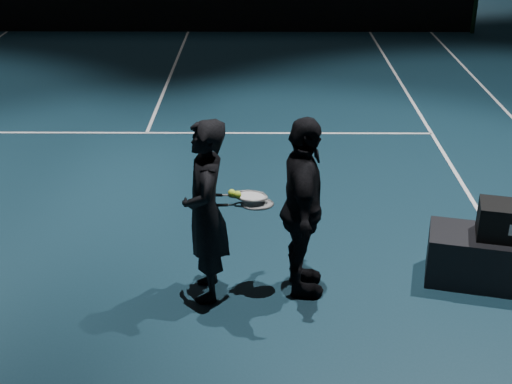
% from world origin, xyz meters
% --- Properties ---
extents(floor, '(36.00, 36.00, 0.00)m').
position_xyz_m(floor, '(0.00, 0.00, 0.00)').
color(floor, '#0E2732').
rests_on(floor, ground).
extents(court_lines, '(10.98, 23.78, 0.01)m').
position_xyz_m(court_lines, '(0.00, 0.00, 0.00)').
color(court_lines, white).
rests_on(court_lines, floor).
extents(net_post_right, '(0.10, 0.10, 1.10)m').
position_xyz_m(net_post_right, '(6.40, 0.00, 0.55)').
color(net_post_right, black).
rests_on(net_post_right, floor).
extents(net_mesh, '(12.80, 0.02, 0.86)m').
position_xyz_m(net_mesh, '(0.00, 0.00, 0.45)').
color(net_mesh, black).
rests_on(net_mesh, floor).
extents(player_a, '(0.45, 0.64, 1.68)m').
position_xyz_m(player_a, '(1.17, -10.53, 0.84)').
color(player_a, black).
rests_on(player_a, floor).
extents(player_b, '(0.42, 0.98, 1.68)m').
position_xyz_m(player_b, '(2.01, -10.47, 0.84)').
color(player_b, black).
rests_on(player_b, floor).
extents(racket_lower, '(0.69, 0.27, 0.03)m').
position_xyz_m(racket_lower, '(1.62, -10.50, 0.89)').
color(racket_lower, black).
rests_on(racket_lower, player_a).
extents(racket_upper, '(0.70, 0.32, 0.10)m').
position_xyz_m(racket_upper, '(1.56, -10.46, 0.95)').
color(racket_upper, black).
rests_on(racket_upper, player_b).
extents(tennis_balls, '(0.12, 0.10, 0.12)m').
position_xyz_m(tennis_balls, '(1.42, -10.51, 1.02)').
color(tennis_balls, '#B1C72A').
rests_on(tennis_balls, racket_upper).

